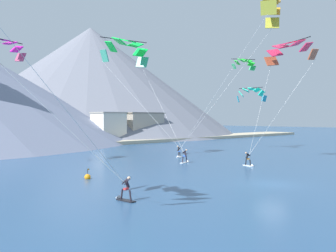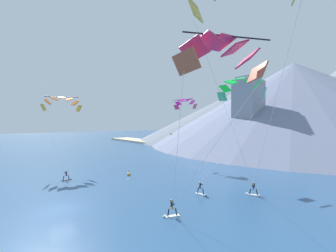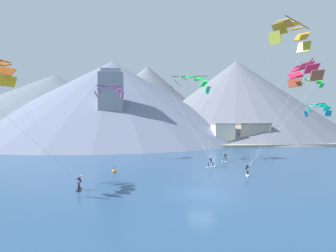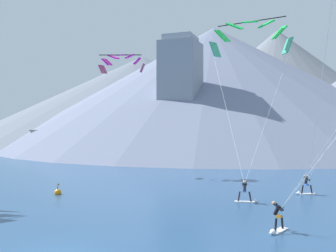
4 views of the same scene
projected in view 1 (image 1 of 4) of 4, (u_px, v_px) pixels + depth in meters
ground_plane at (271, 184)px, 30.29m from camera, size 400.00×400.00×0.00m
kitesurfer_near_lead at (124, 194)px, 24.24m from camera, size 0.65×1.77×1.64m
kitesurfer_near_trail at (186, 158)px, 44.96m from camera, size 1.78×0.71×1.73m
kitesurfer_mid_center at (179, 154)px, 51.17m from camera, size 1.70×1.24×1.67m
kitesurfer_far_left at (249, 162)px, 41.63m from camera, size 0.97×1.77×1.65m
parafoil_kite_near_trail at (126, 49)px, 50.93m from camera, size 8.12×11.41×14.88m
parafoil_kite_mid_center at (272, 5)px, 47.06m from camera, size 9.50×13.60×19.75m
parafoil_kite_far_left at (290, 50)px, 45.52m from camera, size 8.74×7.11×13.56m
parafoil_kite_distant_high_outer at (1, 46)px, 41.90m from camera, size 5.70×2.91×2.35m
parafoil_kite_distant_low_drift at (251, 93)px, 64.34m from camera, size 2.79×5.13×2.47m
parafoil_kite_distant_mid_solo at (244, 63)px, 64.24m from camera, size 5.00×2.44×1.95m
race_marker_buoy at (88, 177)px, 32.90m from camera, size 0.56×0.56×1.02m
shoreline_strip at (21, 147)px, 66.02m from camera, size 180.00×10.00×0.70m
shore_building_harbour_front at (19, 132)px, 69.40m from camera, size 5.52×4.56×5.70m
shore_building_promenade_mid at (109, 127)px, 82.15m from camera, size 6.36×5.45×6.74m
shore_building_quay_west at (143, 127)px, 88.79m from camera, size 10.11×4.52×6.77m
mountain_peak_central_summit at (91, 81)px, 123.94m from camera, size 95.36×95.36×35.43m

